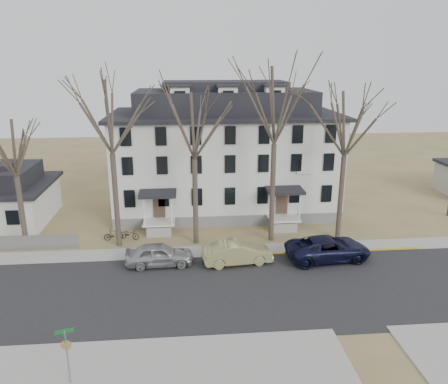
{
  "coord_description": "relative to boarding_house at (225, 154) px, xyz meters",
  "views": [
    {
      "loc": [
        -5.56,
        -22.17,
        13.99
      ],
      "look_at": [
        -2.85,
        9.0,
        4.39
      ],
      "focal_mm": 35.0,
      "sensor_mm": 36.0,
      "label": 1
    }
  ],
  "objects": [
    {
      "name": "bicycle_left",
      "position": [
        -8.33,
        -7.07,
        -4.93
      ],
      "size": [
        1.81,
        1.2,
        0.9
      ],
      "primitive_type": "imported",
      "rotation": [
        0.0,
        0.0,
        1.18
      ],
      "color": "black",
      "rests_on": "ground"
    },
    {
      "name": "small_house",
      "position": [
        -20.0,
        -1.96,
        -3.13
      ],
      "size": [
        8.7,
        8.7,
        5.0
      ],
      "color": "silver",
      "rests_on": "ground"
    },
    {
      "name": "car_tan",
      "position": [
        -0.17,
        -12.08,
        -4.57
      ],
      "size": [
        5.08,
        2.29,
        1.62
      ],
      "primitive_type": "imported",
      "rotation": [
        0.0,
        0.0,
        1.69
      ],
      "color": "tan",
      "rests_on": "ground"
    },
    {
      "name": "far_sidewalk",
      "position": [
        2.0,
        -9.95,
        -5.38
      ],
      "size": [
        120.0,
        2.0,
        0.08
      ],
      "primitive_type": "cube",
      "color": "#A09F97",
      "rests_on": "ground"
    },
    {
      "name": "car_navy",
      "position": [
        6.43,
        -12.02,
        -4.54
      ],
      "size": [
        6.33,
        3.4,
        1.69
      ],
      "primitive_type": "imported",
      "rotation": [
        0.0,
        0.0,
        1.67
      ],
      "color": "black",
      "rests_on": "ground"
    },
    {
      "name": "tree_mid_right",
      "position": [
        8.5,
        -8.15,
        4.22
      ],
      "size": [
        7.8,
        7.8,
        12.74
      ],
      "color": "#473B31",
      "rests_on": "ground"
    },
    {
      "name": "tree_mid_left",
      "position": [
        -3.0,
        -8.15,
        4.22
      ],
      "size": [
        7.8,
        7.8,
        12.74
      ],
      "color": "#473B31",
      "rests_on": "ground"
    },
    {
      "name": "near_sidewalk_left",
      "position": [
        -6.0,
        -22.95,
        -5.38
      ],
      "size": [
        20.0,
        5.0,
        0.08
      ],
      "primitive_type": "cube",
      "color": "#A09F97",
      "rests_on": "ground"
    },
    {
      "name": "ground",
      "position": [
        2.0,
        -17.95,
        -5.38
      ],
      "size": [
        120.0,
        120.0,
        0.0
      ],
      "primitive_type": "plane",
      "color": "olive",
      "rests_on": "ground"
    },
    {
      "name": "car_silver",
      "position": [
        -5.67,
        -11.91,
        -4.58
      ],
      "size": [
        4.77,
        2.05,
        1.6
      ],
      "primitive_type": "imported",
      "rotation": [
        0.0,
        0.0,
        1.6
      ],
      "color": "#A5A5A5",
      "rests_on": "ground"
    },
    {
      "name": "tree_bungalow",
      "position": [
        -16.0,
        -8.15,
        2.74
      ],
      "size": [
        6.6,
        6.6,
        10.78
      ],
      "color": "#473B31",
      "rests_on": "ground"
    },
    {
      "name": "yellow_curb",
      "position": [
        7.0,
        -10.85,
        -5.38
      ],
      "size": [
        14.0,
        0.25,
        0.06
      ],
      "primitive_type": "cube",
      "color": "gold",
      "rests_on": "ground"
    },
    {
      "name": "boarding_house",
      "position": [
        0.0,
        0.0,
        0.0
      ],
      "size": [
        20.8,
        12.36,
        12.05
      ],
      "color": "slate",
      "rests_on": "ground"
    },
    {
      "name": "tree_center",
      "position": [
        3.0,
        -8.15,
        5.71
      ],
      "size": [
        9.0,
        9.0,
        14.7
      ],
      "color": "#473B31",
      "rests_on": "ground"
    },
    {
      "name": "street_sign",
      "position": [
        -9.03,
        -23.38,
        -3.53
      ],
      "size": [
        0.8,
        0.8,
        2.83
      ],
      "rotation": [
        0.0,
        0.0,
        0.25
      ],
      "color": "gray",
      "rests_on": "ground"
    },
    {
      "name": "bicycle_right",
      "position": [
        -9.58,
        -7.15,
        -4.92
      ],
      "size": [
        1.58,
        0.76,
        0.91
      ],
      "primitive_type": "imported",
      "rotation": [
        0.0,
        0.0,
        1.8
      ],
      "color": "black",
      "rests_on": "ground"
    },
    {
      "name": "tree_far_left",
      "position": [
        -9.0,
        -8.15,
        4.96
      ],
      "size": [
        8.4,
        8.4,
        13.72
      ],
      "color": "#473B31",
      "rests_on": "ground"
    },
    {
      "name": "main_road",
      "position": [
        2.0,
        -15.95,
        -5.38
      ],
      "size": [
        120.0,
        10.0,
        0.04
      ],
      "primitive_type": "cube",
      "color": "#27272A",
      "rests_on": "ground"
    }
  ]
}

